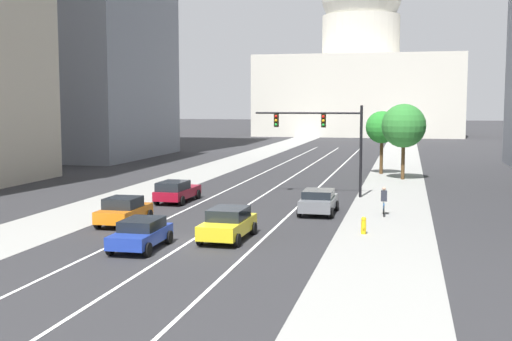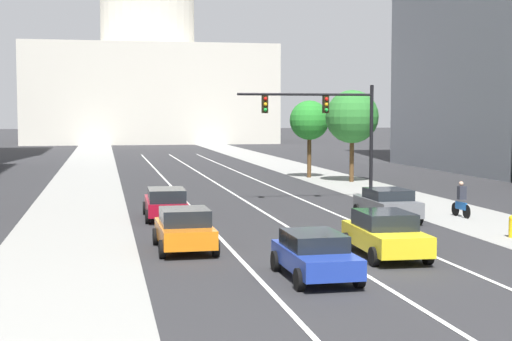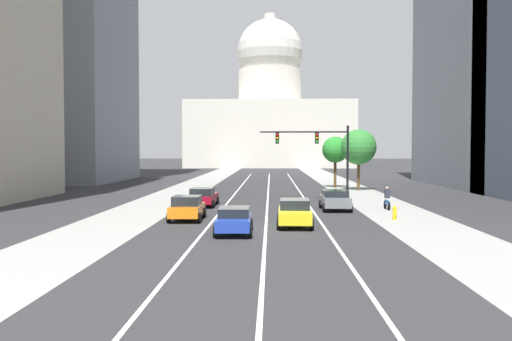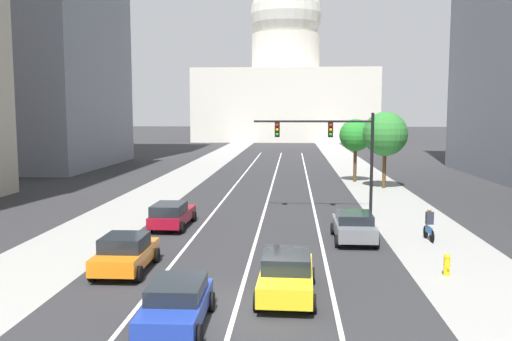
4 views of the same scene
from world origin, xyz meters
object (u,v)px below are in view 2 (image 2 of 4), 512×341
Objects in this scene: car_yellow at (385,233)px; cyclist at (461,200)px; car_blue at (315,254)px; car_orange at (185,229)px; street_tree_mid_right at (352,117)px; street_tree_far_right at (309,121)px; fire_hydrant at (512,226)px; traffic_signal_mast at (330,118)px; capitol_building at (148,65)px; car_gray at (387,204)px; car_crimson at (166,203)px.

car_yellow is 11.45m from cyclist.
car_blue is 1.00× the size of car_orange.
street_tree_mid_right is 4.69m from street_tree_far_right.
street_tree_far_right is at bearing -16.01° from car_blue.
fire_hydrant is at bearing -60.37° from car_blue.
car_yellow reaches higher than car_blue.
street_tree_far_right is (-1.10, 23.55, 3.57)m from cyclist.
car_blue reaches higher than fire_hydrant.
car_yellow is at bearing -100.02° from traffic_signal_mast.
car_blue is (-3.34, -2.94, -0.07)m from car_yellow.
car_yellow is at bearing -49.64° from car_blue.
traffic_signal_mast reaches higher than car_yellow.
street_tree_mid_right is (9.84, -82.94, -8.79)m from capitol_building.
car_blue is at bearing 134.67° from cyclist.
car_gray is 24.37m from street_tree_far_right.
capitol_building is 109.39m from fire_hydrant.
cyclist is at bearing -37.78° from car_yellow.
capitol_building reaches higher than traffic_signal_mast.
car_gray is at bearing -87.21° from capitol_building.
car_blue is 0.61× the size of street_tree_mid_right.
street_tree_far_right reaches higher than car_orange.
capitol_building is 9.23× the size of car_yellow.
cyclist is at bearing -84.27° from car_gray.
car_gray is (3.34, 8.49, -0.02)m from car_yellow.
car_crimson is 0.61× the size of traffic_signal_mast.
car_orange is at bearing 120.72° from car_gray.
cyclist is 0.29× the size of street_tree_far_right.
car_orange is (0.01, -8.45, 0.01)m from car_crimson.
car_yellow is 7.14m from car_orange.
car_crimson is 23.09m from street_tree_mid_right.
capitol_building reaches higher than car_blue.
street_tree_far_right reaches higher than cyclist.
capitol_building reaches higher than fire_hydrant.
traffic_signal_mast is at bearing -19.00° from car_blue.
car_blue is 36.81m from street_tree_far_right.
car_crimson is at bearing 77.89° from cyclist.
car_crimson is at bearing 148.22° from fire_hydrant.
capitol_building is 101.11m from car_crimson.
traffic_signal_mast is at bearing 104.97° from fire_hydrant.
car_crimson is 0.79× the size of street_tree_far_right.
capitol_building is at bearing 92.73° from traffic_signal_mast.
capitol_building is at bearing -1.83° from car_crimson.
fire_hydrant is (3.09, -5.64, -0.32)m from car_gray.
car_yellow reaches higher than fire_hydrant.
car_orange is at bearing -178.93° from car_crimson.
street_tree_mid_right reaches higher than car_crimson.
capitol_building is at bearing -1.88° from car_blue.
fire_hydrant is 0.53× the size of cyclist.
traffic_signal_mast is at bearing -113.79° from street_tree_mid_right.
fire_hydrant is at bearing -120.75° from car_crimson.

